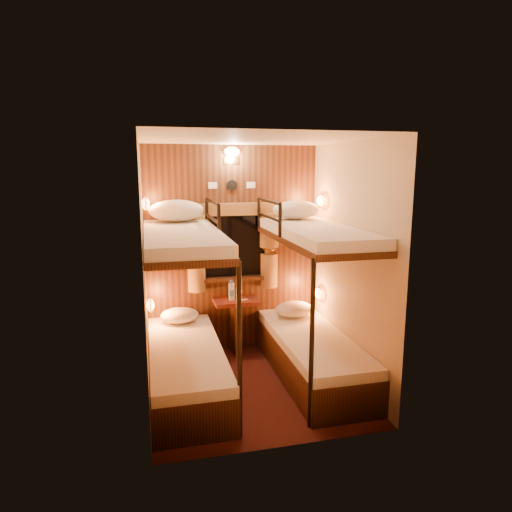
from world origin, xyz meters
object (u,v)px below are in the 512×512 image
object	(u,v)px
table	(236,319)
bunk_right	(312,325)
bottle_right	(231,292)
bunk_left	(185,336)
bottle_left	(231,292)

from	to	relation	value
table	bunk_right	bearing A→B (deg)	-50.33
table	bottle_right	bearing A→B (deg)	173.83
bunk_left	bunk_right	xyz separation A→B (m)	(1.30, 0.00, 0.00)
bunk_right	bottle_left	size ratio (longest dim) A/B	7.88
table	bunk_left	bearing A→B (deg)	-129.67
bunk_right	bottle_left	bearing A→B (deg)	132.61
bottle_left	bottle_right	distance (m)	0.03
bunk_left	bottle_left	bearing A→B (deg)	51.98
bunk_left	table	world-z (taller)	bunk_left
bunk_right	bunk_left	bearing A→B (deg)	180.00
bottle_left	bunk_left	bearing A→B (deg)	-128.02
bunk_right	table	bearing A→B (deg)	129.67
bunk_left	bunk_right	bearing A→B (deg)	0.00
bunk_right	table	world-z (taller)	bunk_right
bottle_right	bunk_right	bearing A→B (deg)	-48.46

